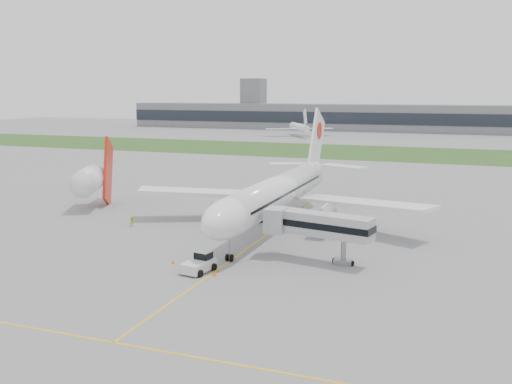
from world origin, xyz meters
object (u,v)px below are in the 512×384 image
(neighbor_aircraft, at_px, (91,179))
(ground_crew_near, at_px, (196,259))
(airliner, at_px, (279,191))
(pushback_tug, at_px, (200,263))
(jet_bridge, at_px, (315,224))

(neighbor_aircraft, bearing_deg, ground_crew_near, -61.39)
(airliner, relative_size, ground_crew_near, 29.83)
(pushback_tug, xyz_separation_m, jet_bridge, (11.64, 8.71, 3.69))
(jet_bridge, xyz_separation_m, ground_crew_near, (-12.99, -7.01, -3.79))
(airliner, distance_m, jet_bridge, 18.99)
(ground_crew_near, bearing_deg, pushback_tug, 106.57)
(pushback_tug, distance_m, neighbor_aircraft, 43.55)
(neighbor_aircraft, bearing_deg, airliner, -27.04)
(pushback_tug, height_order, neighbor_aircraft, neighbor_aircraft)
(airliner, xyz_separation_m, neighbor_aircraft, (-36.06, 1.55, -0.35))
(airliner, relative_size, pushback_tug, 11.78)
(pushback_tug, xyz_separation_m, neighbor_aircraft, (-34.37, 26.41, 4.30))
(airliner, height_order, ground_crew_near, airliner)
(airliner, height_order, neighbor_aircraft, airliner)
(jet_bridge, height_order, neighbor_aircraft, neighbor_aircraft)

